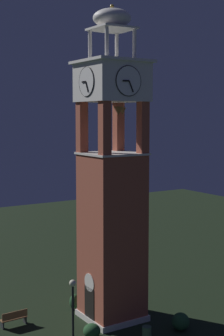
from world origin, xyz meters
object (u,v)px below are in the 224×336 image
at_px(clock_tower, 112,196).
at_px(park_bench, 14,318).
at_px(lamp_post, 73,304).
at_px(trash_bin, 147,333).

height_order(clock_tower, park_bench, clock_tower).
distance_m(clock_tower, lamp_post, 7.24).
xyz_separation_m(park_bench, trash_bin, (5.76, 5.57, -0.08)).
bearing_deg(lamp_post, clock_tower, 125.61).
bearing_deg(clock_tower, lamp_post, -54.39).
relative_size(clock_tower, park_bench, 11.77).
distance_m(clock_tower, park_bench, 9.34).
relative_size(clock_tower, lamp_post, 4.60).
bearing_deg(trash_bin, clock_tower, 179.52).
height_order(park_bench, trash_bin, park_bench).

